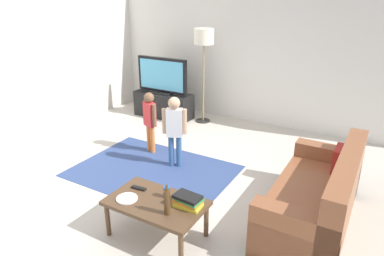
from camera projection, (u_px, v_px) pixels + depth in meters
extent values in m
plane|color=beige|center=(169.00, 189.00, 4.56)|extent=(7.80, 7.80, 0.00)
cube|color=silver|center=(257.00, 52.00, 6.48)|extent=(6.00, 0.12, 2.70)
cube|color=silver|center=(7.00, 63.00, 5.47)|extent=(0.12, 6.00, 2.70)
cube|color=#33477A|center=(153.00, 171.00, 5.01)|extent=(2.20, 1.60, 0.01)
cube|color=black|center=(164.00, 105.00, 7.09)|extent=(1.20, 0.44, 0.50)
cube|color=black|center=(163.00, 112.00, 7.11)|extent=(1.10, 0.32, 0.03)
cube|color=black|center=(163.00, 92.00, 6.98)|extent=(0.44, 0.28, 0.03)
cube|color=black|center=(162.00, 75.00, 6.85)|extent=(1.10, 0.07, 0.68)
cube|color=#59B2D8|center=(161.00, 75.00, 6.82)|extent=(1.00, 0.01, 0.58)
cube|color=brown|center=(311.00, 205.00, 3.86)|extent=(0.80, 1.80, 0.42)
cube|color=brown|center=(343.00, 195.00, 3.64)|extent=(0.20, 1.80, 0.86)
cube|color=brown|center=(292.00, 239.00, 3.18)|extent=(0.80, 0.20, 0.60)
cube|color=brown|center=(326.00, 168.00, 4.47)|extent=(0.80, 0.20, 0.60)
cube|color=#B22823|center=(338.00, 160.00, 4.10)|extent=(0.10, 0.32, 0.32)
cylinder|color=#262626|center=(203.00, 121.00, 6.91)|extent=(0.28, 0.28, 0.02)
cylinder|color=#99844C|center=(203.00, 84.00, 6.64)|extent=(0.03, 0.03, 1.50)
cylinder|color=silver|center=(204.00, 36.00, 6.31)|extent=(0.36, 0.36, 0.28)
cylinder|color=orange|center=(149.00, 137.00, 5.59)|extent=(0.07, 0.07, 0.44)
cylinder|color=orange|center=(153.00, 140.00, 5.51)|extent=(0.07, 0.07, 0.44)
cube|color=red|center=(150.00, 114.00, 5.40)|extent=(0.24, 0.19, 0.38)
sphere|color=brown|center=(149.00, 98.00, 5.30)|extent=(0.16, 0.16, 0.16)
cylinder|color=brown|center=(145.00, 111.00, 5.49)|extent=(0.06, 0.06, 0.34)
cylinder|color=brown|center=(154.00, 115.00, 5.29)|extent=(0.06, 0.06, 0.34)
cylinder|color=#33598C|center=(171.00, 151.00, 5.08)|extent=(0.08, 0.08, 0.48)
cylinder|color=#33598C|center=(179.00, 151.00, 5.07)|extent=(0.08, 0.08, 0.48)
cube|color=white|center=(174.00, 123.00, 4.91)|extent=(0.26, 0.21, 0.41)
sphere|color=tan|center=(174.00, 103.00, 4.81)|extent=(0.17, 0.17, 0.17)
cylinder|color=tan|center=(164.00, 121.00, 4.92)|extent=(0.06, 0.06, 0.37)
cylinder|color=tan|center=(185.00, 122.00, 4.89)|extent=(0.06, 0.06, 0.37)
cube|color=#513823|center=(156.00, 203.00, 3.55)|extent=(1.00, 0.60, 0.04)
cylinder|color=#513823|center=(108.00, 219.00, 3.64)|extent=(0.05, 0.05, 0.38)
cylinder|color=#513823|center=(181.00, 249.00, 3.22)|extent=(0.05, 0.05, 0.38)
cylinder|color=#513823|center=(138.00, 197.00, 4.04)|extent=(0.05, 0.05, 0.38)
cylinder|color=#513823|center=(206.00, 221.00, 3.62)|extent=(0.05, 0.05, 0.38)
cube|color=yellow|center=(188.00, 205.00, 3.46)|extent=(0.28, 0.18, 0.03)
cube|color=orange|center=(188.00, 201.00, 3.47)|extent=(0.27, 0.18, 0.03)
cube|color=#388C4C|center=(189.00, 199.00, 3.45)|extent=(0.27, 0.20, 0.03)
cube|color=black|center=(188.00, 197.00, 3.43)|extent=(0.28, 0.19, 0.03)
cylinder|color=#4C3319|center=(167.00, 202.00, 3.30)|extent=(0.06, 0.06, 0.26)
cylinder|color=#4C3319|center=(167.00, 188.00, 3.24)|extent=(0.02, 0.02, 0.06)
cube|color=black|center=(139.00, 188.00, 3.76)|extent=(0.17, 0.06, 0.02)
cylinder|color=#2659B2|center=(167.00, 192.00, 3.60)|extent=(0.07, 0.07, 0.12)
cylinder|color=white|center=(127.00, 199.00, 3.58)|extent=(0.22, 0.22, 0.02)
cube|color=silver|center=(128.00, 198.00, 3.57)|extent=(0.14, 0.07, 0.01)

